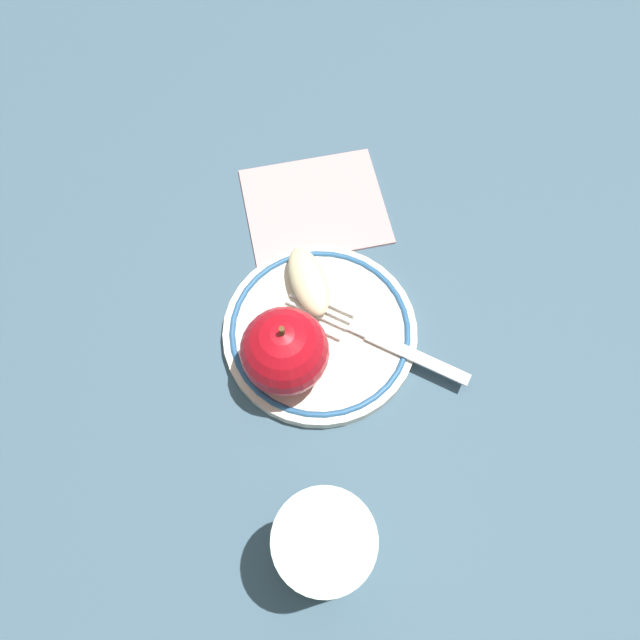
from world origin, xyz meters
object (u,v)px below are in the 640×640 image
at_px(plate, 320,332).
at_px(drinking_glass, 324,547).
at_px(apple_red_whole, 285,351).
at_px(fork, 381,340).
at_px(apple_slice_front, 309,281).
at_px(napkin_folded, 315,205).

bearing_deg(plate, drinking_glass, -24.88).
xyz_separation_m(apple_red_whole, fork, (0.02, 0.09, -0.04)).
xyz_separation_m(apple_slice_front, fork, (0.08, 0.04, -0.01)).
xyz_separation_m(drinking_glass, napkin_folded, (-0.33, 0.15, -0.06)).
distance_m(apple_red_whole, apple_slice_front, 0.09).
distance_m(apple_slice_front, drinking_glass, 0.25).
distance_m(apple_red_whole, drinking_glass, 0.17).
xyz_separation_m(apple_slice_front, napkin_folded, (-0.09, 0.05, -0.03)).
bearing_deg(plate, fork, 51.56).
bearing_deg(drinking_glass, apple_red_whole, 166.09).
distance_m(apple_slice_front, napkin_folded, 0.11).
bearing_deg(plate, apple_red_whole, -64.12).
bearing_deg(fork, apple_slice_front, -13.18).
height_order(plate, fork, fork).
bearing_deg(plate, napkin_folded, 156.35).
xyz_separation_m(plate, apple_slice_front, (-0.05, 0.01, 0.02)).
xyz_separation_m(apple_red_whole, drinking_glass, (0.16, -0.04, 0.00)).
distance_m(fork, napkin_folded, 0.18).
relative_size(apple_red_whole, napkin_folded, 0.60).
height_order(plate, apple_slice_front, apple_slice_front).
xyz_separation_m(plate, apple_red_whole, (0.02, -0.05, 0.05)).
distance_m(apple_red_whole, fork, 0.10).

